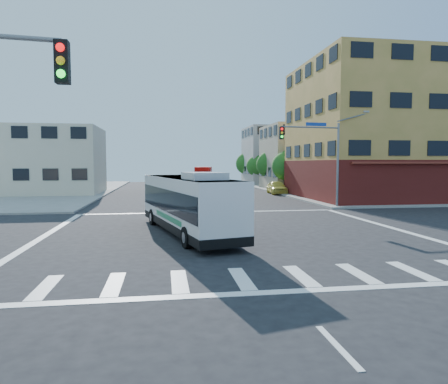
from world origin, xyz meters
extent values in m
plane|color=black|center=(0.00, 0.00, 0.00)|extent=(120.00, 120.00, 0.00)
cube|color=gray|center=(35.00, 35.00, 0.07)|extent=(50.00, 50.00, 0.15)
cube|color=#D2994B|center=(20.00, 18.50, 7.00)|extent=(18.00, 15.00, 14.00)
cube|color=#551613|center=(20.00, 18.50, 2.00)|extent=(18.09, 15.08, 4.00)
cube|color=maroon|center=(20.00, 11.40, 3.60)|extent=(16.00, 1.60, 0.51)
cube|color=tan|center=(17.00, 34.00, 4.50)|extent=(12.00, 10.00, 9.00)
cube|color=#A3A39E|center=(17.00, 48.00, 5.00)|extent=(12.00, 10.00, 10.00)
cube|color=beige|center=(-17.00, 30.00, 4.00)|extent=(12.00, 10.00, 8.00)
cylinder|color=slate|center=(10.80, 10.80, 3.50)|extent=(0.18, 0.18, 7.00)
cylinder|color=slate|center=(8.30, 10.55, 6.60)|extent=(5.01, 0.62, 0.12)
cube|color=black|center=(5.80, 10.30, 6.10)|extent=(0.32, 0.30, 1.00)
sphere|color=#FF0C0C|center=(5.80, 10.13, 6.40)|extent=(0.20, 0.20, 0.20)
sphere|color=yellow|center=(5.80, 10.13, 6.10)|extent=(0.20, 0.20, 0.20)
sphere|color=#19FF33|center=(5.80, 10.13, 5.80)|extent=(0.20, 0.20, 0.20)
cube|color=#153A95|center=(8.80, 10.60, 6.85)|extent=(1.80, 0.22, 0.28)
cube|color=gray|center=(13.30, 11.05, 8.00)|extent=(0.50, 0.22, 0.14)
cube|color=black|center=(-5.80, -10.30, 6.10)|extent=(0.32, 0.30, 1.00)
sphere|color=#FF0C0C|center=(-5.80, -10.47, 6.40)|extent=(0.20, 0.20, 0.20)
sphere|color=yellow|center=(-5.80, -10.47, 6.10)|extent=(0.20, 0.20, 0.20)
sphere|color=#19FF33|center=(-5.80, -10.47, 5.80)|extent=(0.20, 0.20, 0.20)
cylinder|color=#392514|center=(11.80, 28.00, 0.96)|extent=(0.28, 0.28, 1.92)
sphere|color=#175117|center=(11.80, 28.00, 3.37)|extent=(3.60, 3.60, 3.60)
sphere|color=#175117|center=(12.20, 27.70, 4.27)|extent=(2.52, 2.52, 2.52)
cylinder|color=#392514|center=(11.80, 36.00, 1.00)|extent=(0.28, 0.28, 1.99)
sphere|color=#175117|center=(11.80, 36.00, 3.51)|extent=(3.80, 3.80, 3.80)
sphere|color=#175117|center=(12.20, 35.70, 4.46)|extent=(2.66, 2.66, 2.66)
cylinder|color=#392514|center=(11.80, 44.00, 0.94)|extent=(0.28, 0.28, 1.89)
sphere|color=#175117|center=(11.80, 44.00, 3.25)|extent=(3.40, 3.40, 3.40)
sphere|color=#175117|center=(12.20, 43.70, 4.10)|extent=(2.38, 2.38, 2.38)
cylinder|color=#392514|center=(11.80, 52.00, 1.01)|extent=(0.28, 0.28, 2.03)
sphere|color=#175117|center=(11.80, 52.00, 3.63)|extent=(4.00, 4.00, 4.00)
sphere|color=#175117|center=(12.20, 51.70, 4.63)|extent=(2.80, 2.80, 2.80)
cube|color=black|center=(-2.22, 0.56, 0.51)|extent=(4.86, 11.38, 0.42)
cube|color=silver|center=(-2.22, 0.56, 1.64)|extent=(4.84, 11.35, 2.64)
cube|color=black|center=(-2.22, 0.56, 1.80)|extent=(4.81, 11.04, 1.16)
cube|color=black|center=(-3.48, 5.92, 1.71)|extent=(2.13, 0.55, 1.25)
cube|color=#E5590C|center=(-3.49, 5.94, 2.64)|extent=(1.73, 0.45, 0.26)
cube|color=silver|center=(-2.22, 0.56, 2.91)|extent=(4.74, 11.13, 0.11)
cube|color=silver|center=(-1.59, -2.14, 3.13)|extent=(2.07, 2.36, 0.33)
cube|color=#157344|center=(-3.28, -0.16, 0.97)|extent=(1.18, 4.96, 0.26)
cube|color=#157344|center=(-0.96, 0.39, 0.97)|extent=(1.18, 4.96, 0.26)
cylinder|color=black|center=(-4.11, 3.77, 0.48)|extent=(0.49, 1.00, 0.96)
cylinder|color=#99999E|center=(-4.24, 3.74, 0.48)|extent=(0.15, 0.48, 0.48)
cylinder|color=black|center=(-1.96, 4.28, 0.48)|extent=(0.49, 1.00, 0.96)
cylinder|color=#99999E|center=(-1.83, 4.31, 0.48)|extent=(0.15, 0.48, 0.48)
cylinder|color=black|center=(-2.49, -3.15, 0.48)|extent=(0.49, 1.00, 0.96)
cylinder|color=#99999E|center=(-2.61, -3.18, 0.48)|extent=(0.15, 0.48, 0.48)
cylinder|color=black|center=(-0.33, -2.64, 0.48)|extent=(0.49, 1.00, 0.96)
cylinder|color=#99999E|center=(-0.21, -2.61, 0.48)|extent=(0.15, 0.48, 0.48)
cube|color=#232327|center=(1.61, 32.73, 1.15)|extent=(2.34, 2.27, 2.30)
cube|color=black|center=(1.46, 31.90, 1.51)|extent=(1.84, 0.39, 0.89)
cube|color=#C80703|center=(2.19, 36.05, 1.86)|extent=(2.95, 5.25, 2.66)
cube|color=black|center=(2.01, 35.00, 0.49)|extent=(3.15, 7.32, 0.27)
cylinder|color=black|center=(0.72, 33.07, 0.44)|extent=(0.40, 0.92, 0.89)
cylinder|color=black|center=(2.55, 32.75, 0.44)|extent=(0.40, 0.92, 0.89)
cylinder|color=black|center=(1.17, 35.60, 0.44)|extent=(0.40, 0.92, 0.89)
cylinder|color=black|center=(3.00, 35.28, 0.44)|extent=(0.40, 0.92, 0.89)
cylinder|color=black|center=(1.55, 37.78, 0.44)|extent=(0.40, 0.92, 0.89)
cylinder|color=black|center=(3.38, 37.46, 0.44)|extent=(0.40, 0.92, 0.89)
imported|color=#DDD04E|center=(10.11, 26.22, 0.80)|extent=(2.19, 4.82, 1.60)
camera|label=1|loc=(-3.46, -20.40, 3.72)|focal=32.00mm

